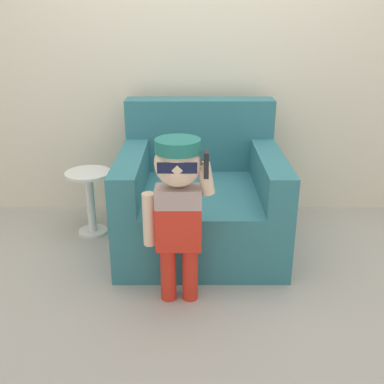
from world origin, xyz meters
The scene contains 5 objects.
ground_plane centered at (0.00, 0.00, 0.00)m, with size 10.00×10.00×0.00m, color #ADA89E.
wall_back centered at (0.00, 0.68, 1.30)m, with size 10.00×0.05×2.60m.
armchair centered at (-0.01, 0.10, 0.32)m, with size 1.05×1.03×0.92m.
person_child centered at (-0.14, -0.60, 0.61)m, with size 0.38×0.28×0.92m.
side_table centered at (-0.79, 0.21, 0.28)m, with size 0.32×0.32×0.47m.
Camera 1 is at (-0.07, -2.72, 1.49)m, focal length 42.00 mm.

